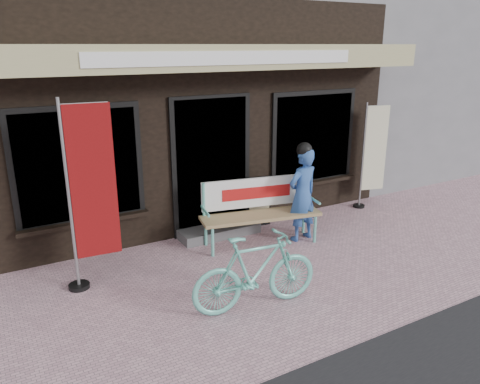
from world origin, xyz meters
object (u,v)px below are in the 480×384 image
nobori_red (90,193)px  nobori_cream (373,154)px  bench (259,206)px  menu_stand (258,201)px  person (303,193)px  bicycle (256,272)px

nobori_red → nobori_cream: bearing=10.3°
bench → nobori_cream: (2.68, 0.38, 0.43)m
nobori_cream → menu_stand: nobori_cream is taller
nobori_cream → nobori_red: bearing=-159.8°
nobori_red → menu_stand: size_ratio=2.81×
bench → nobori_cream: size_ratio=0.96×
person → nobori_cream: 2.16m
bench → bicycle: (-1.04, -1.61, -0.12)m
bench → menu_stand: bearing=70.4°
bench → menu_stand: bench is taller
menu_stand → nobori_cream: bearing=3.7°
person → bench: bearing=150.5°
bicycle → nobori_cream: nobori_cream is taller
bench → person: (0.63, -0.24, 0.18)m
nobori_red → bicycle: bearing=-40.8°
bicycle → menu_stand: bicycle is taller
bench → nobori_red: (-2.49, -0.15, 0.64)m
nobori_red → menu_stand: nobori_red is taller
bicycle → person: bearing=-43.5°
bench → menu_stand: 0.69m
bicycle → nobori_red: nobori_red is taller
bench → nobori_red: nobori_red is taller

